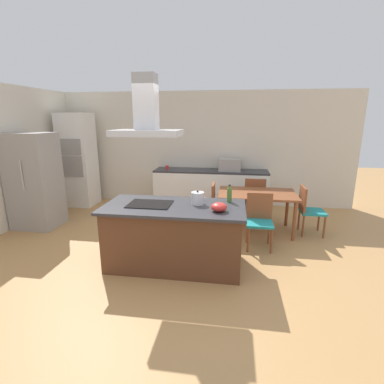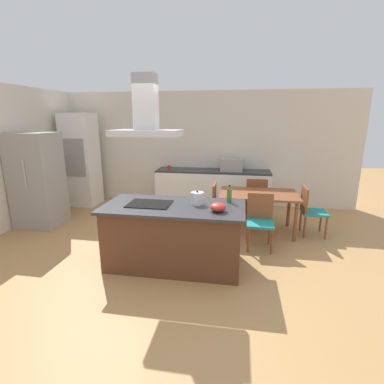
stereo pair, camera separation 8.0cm
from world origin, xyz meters
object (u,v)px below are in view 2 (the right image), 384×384
at_px(dining_table, 258,197).
at_px(chair_at_left_end, 209,203).
at_px(refrigerator, 37,180).
at_px(chair_at_right_end, 310,208).
at_px(coffee_mug_red, 169,167).
at_px(countertop_microwave, 232,165).
at_px(range_hood, 146,116).
at_px(cooktop, 150,204).
at_px(olive_oil_bottle, 229,195).
at_px(mixing_bowl, 218,207).
at_px(chair_facing_back_wall, 256,196).
at_px(tea_kettle, 197,198).
at_px(wall_oven_stack, 81,160).
at_px(chair_facing_island, 260,217).

bearing_deg(dining_table, chair_at_left_end, 180.00).
relative_size(refrigerator, chair_at_right_end, 2.04).
distance_m(coffee_mug_red, chair_at_right_end, 3.26).
xyz_separation_m(countertop_microwave, coffee_mug_red, (-1.47, -0.03, -0.09)).
bearing_deg(range_hood, refrigerator, 156.40).
height_order(cooktop, olive_oil_bottle, olive_oil_bottle).
bearing_deg(cooktop, mixing_bowl, -9.50).
bearing_deg(olive_oil_bottle, cooktop, -164.95).
bearing_deg(chair_facing_back_wall, mixing_bowl, -104.89).
bearing_deg(cooktop, chair_facing_back_wall, 53.47).
height_order(olive_oil_bottle, chair_at_left_end, olive_oil_bottle).
bearing_deg(tea_kettle, cooktop, -170.15).
bearing_deg(olive_oil_bottle, chair_at_right_end, 40.31).
bearing_deg(coffee_mug_red, mixing_bowl, -65.07).
xyz_separation_m(refrigerator, chair_facing_back_wall, (4.23, 1.01, -0.40)).
distance_m(coffee_mug_red, chair_facing_back_wall, 2.17).
xyz_separation_m(chair_at_right_end, range_hood, (-2.51, -1.49, 1.59)).
bearing_deg(dining_table, olive_oil_bottle, -112.42).
bearing_deg(countertop_microwave, chair_at_left_end, -104.96).
relative_size(wall_oven_stack, chair_facing_back_wall, 2.47).
height_order(cooktop, wall_oven_stack, wall_oven_stack).
bearing_deg(countertop_microwave, coffee_mug_red, -178.66).
distance_m(dining_table, range_hood, 2.61).
relative_size(refrigerator, chair_facing_island, 2.04).
height_order(chair_facing_island, chair_facing_back_wall, same).
bearing_deg(chair_at_right_end, chair_facing_back_wall, 143.99).
relative_size(coffee_mug_red, chair_at_left_end, 0.10).
bearing_deg(chair_facing_island, chair_at_left_end, 143.99).
height_order(mixing_bowl, chair_at_left_end, mixing_bowl).
distance_m(countertop_microwave, chair_facing_island, 2.19).
relative_size(olive_oil_bottle, wall_oven_stack, 0.12).
distance_m(countertop_microwave, wall_oven_stack, 3.61).
bearing_deg(mixing_bowl, dining_table, 69.55).
height_order(dining_table, chair_at_left_end, chair_at_left_end).
relative_size(countertop_microwave, coffee_mug_red, 5.56).
bearing_deg(dining_table, chair_facing_back_wall, 90.00).
distance_m(countertop_microwave, chair_at_right_end, 2.08).
xyz_separation_m(olive_oil_bottle, chair_at_right_end, (1.41, 1.19, -0.50)).
distance_m(wall_oven_stack, chair_at_left_end, 3.49).
bearing_deg(chair_at_left_end, tea_kettle, -90.71).
relative_size(wall_oven_stack, chair_at_right_end, 2.47).
bearing_deg(chair_at_right_end, wall_oven_stack, 167.15).
distance_m(coffee_mug_red, range_hood, 3.10).
height_order(chair_at_left_end, range_hood, range_hood).
relative_size(coffee_mug_red, chair_facing_island, 0.10).
xyz_separation_m(wall_oven_stack, chair_facing_island, (4.15, -1.82, -0.59)).
xyz_separation_m(chair_at_left_end, chair_facing_back_wall, (0.92, 0.67, 0.00)).
height_order(mixing_bowl, refrigerator, refrigerator).
relative_size(olive_oil_bottle, countertop_microwave, 0.51).
relative_size(chair_at_left_end, range_hood, 0.99).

